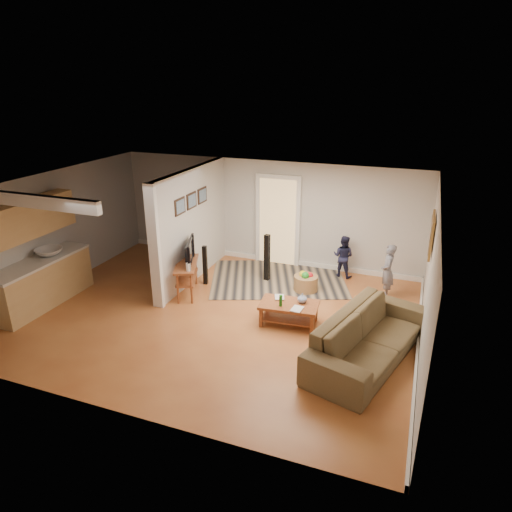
{
  "coord_description": "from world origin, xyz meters",
  "views": [
    {
      "loc": [
        3.47,
        -7.07,
        4.28
      ],
      "look_at": [
        0.63,
        0.54,
        1.1
      ],
      "focal_mm": 32.0,
      "sensor_mm": 36.0,
      "label": 1
    }
  ],
  "objects_px": {
    "coffee_table": "(290,308)",
    "speaker_left": "(205,265)",
    "tv_console": "(187,266)",
    "speaker_right": "(267,258)",
    "child": "(385,297)",
    "toy_basket": "(306,282)",
    "sofa": "(367,358)",
    "toddler": "(342,276)"
  },
  "relations": [
    {
      "from": "tv_console",
      "to": "speaker_left",
      "type": "xyz_separation_m",
      "value": [
        0.13,
        0.56,
        -0.18
      ]
    },
    {
      "from": "speaker_right",
      "to": "toddler",
      "type": "height_order",
      "value": "speaker_right"
    },
    {
      "from": "tv_console",
      "to": "speaker_left",
      "type": "bearing_deg",
      "value": 55.0
    },
    {
      "from": "child",
      "to": "speaker_right",
      "type": "bearing_deg",
      "value": -94.92
    },
    {
      "from": "toy_basket",
      "to": "child",
      "type": "relative_size",
      "value": 0.44
    },
    {
      "from": "speaker_right",
      "to": "tv_console",
      "type": "bearing_deg",
      "value": -126.85
    },
    {
      "from": "sofa",
      "to": "toy_basket",
      "type": "bearing_deg",
      "value": 53.17
    },
    {
      "from": "coffee_table",
      "to": "toy_basket",
      "type": "distance_m",
      "value": 1.5
    },
    {
      "from": "tv_console",
      "to": "toy_basket",
      "type": "xyz_separation_m",
      "value": [
        2.3,
        1.01,
        -0.44
      ]
    },
    {
      "from": "tv_console",
      "to": "toy_basket",
      "type": "height_order",
      "value": "tv_console"
    },
    {
      "from": "coffee_table",
      "to": "child",
      "type": "height_order",
      "value": "coffee_table"
    },
    {
      "from": "coffee_table",
      "to": "child",
      "type": "xyz_separation_m",
      "value": [
        1.55,
        1.77,
        -0.32
      ]
    },
    {
      "from": "coffee_table",
      "to": "toddler",
      "type": "distance_m",
      "value": 2.59
    },
    {
      "from": "toddler",
      "to": "speaker_left",
      "type": "bearing_deg",
      "value": 38.57
    },
    {
      "from": "coffee_table",
      "to": "speaker_right",
      "type": "relative_size",
      "value": 1.03
    },
    {
      "from": "speaker_left",
      "to": "speaker_right",
      "type": "xyz_separation_m",
      "value": [
        1.21,
        0.67,
        0.1
      ]
    },
    {
      "from": "sofa",
      "to": "toddler",
      "type": "height_order",
      "value": "toddler"
    },
    {
      "from": "tv_console",
      "to": "toddler",
      "type": "xyz_separation_m",
      "value": [
        2.89,
        2.04,
        -0.63
      ]
    },
    {
      "from": "speaker_right",
      "to": "child",
      "type": "distance_m",
      "value": 2.66
    },
    {
      "from": "tv_console",
      "to": "toddler",
      "type": "distance_m",
      "value": 3.6
    },
    {
      "from": "speaker_right",
      "to": "speaker_left",
      "type": "bearing_deg",
      "value": -140.53
    },
    {
      "from": "tv_console",
      "to": "child",
      "type": "relative_size",
      "value": 1.02
    },
    {
      "from": "speaker_right",
      "to": "toy_basket",
      "type": "height_order",
      "value": "speaker_right"
    },
    {
      "from": "tv_console",
      "to": "speaker_right",
      "type": "distance_m",
      "value": 1.82
    },
    {
      "from": "speaker_left",
      "to": "toddler",
      "type": "relative_size",
      "value": 0.91
    },
    {
      "from": "toy_basket",
      "to": "toddler",
      "type": "bearing_deg",
      "value": 60.0
    },
    {
      "from": "sofa",
      "to": "child",
      "type": "xyz_separation_m",
      "value": [
        0.04,
        2.42,
        0.0
      ]
    },
    {
      "from": "speaker_left",
      "to": "sofa",
      "type": "bearing_deg",
      "value": -33.59
    },
    {
      "from": "speaker_left",
      "to": "child",
      "type": "distance_m",
      "value": 3.9
    },
    {
      "from": "toy_basket",
      "to": "speaker_right",
      "type": "bearing_deg",
      "value": 166.94
    },
    {
      "from": "toddler",
      "to": "toy_basket",
      "type": "bearing_deg",
      "value": 70.46
    },
    {
      "from": "speaker_left",
      "to": "toy_basket",
      "type": "bearing_deg",
      "value": 2.21
    },
    {
      "from": "coffee_table",
      "to": "child",
      "type": "distance_m",
      "value": 2.38
    },
    {
      "from": "toy_basket",
      "to": "toddler",
      "type": "height_order",
      "value": "toddler"
    },
    {
      "from": "speaker_left",
      "to": "child",
      "type": "xyz_separation_m",
      "value": [
        3.81,
        0.73,
        -0.45
      ]
    },
    {
      "from": "speaker_left",
      "to": "child",
      "type": "height_order",
      "value": "speaker_left"
    },
    {
      "from": "coffee_table",
      "to": "speaker_right",
      "type": "bearing_deg",
      "value": 121.44
    },
    {
      "from": "child",
      "to": "toddler",
      "type": "bearing_deg",
      "value": -131.93
    },
    {
      "from": "coffee_table",
      "to": "tv_console",
      "type": "bearing_deg",
      "value": 168.63
    },
    {
      "from": "coffee_table",
      "to": "speaker_left",
      "type": "relative_size",
      "value": 1.25
    },
    {
      "from": "tv_console",
      "to": "child",
      "type": "height_order",
      "value": "tv_console"
    },
    {
      "from": "child",
      "to": "toddler",
      "type": "relative_size",
      "value": 1.17
    }
  ]
}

